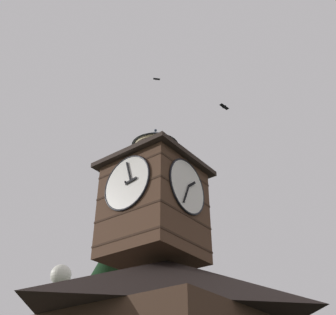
{
  "coord_description": "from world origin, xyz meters",
  "views": [
    {
      "loc": [
        15.51,
        8.96,
        1.42
      ],
      "look_at": [
        0.63,
        -2.44,
        13.31
      ],
      "focal_mm": 43.75,
      "sensor_mm": 36.0,
      "label": 1
    }
  ],
  "objects_px": {
    "clock_tower": "(154,201)",
    "flying_bird_low": "(224,107)",
    "moon": "(61,275)",
    "flying_bird_high": "(157,79)"
  },
  "relations": [
    {
      "from": "clock_tower",
      "to": "flying_bird_high",
      "type": "height_order",
      "value": "flying_bird_high"
    },
    {
      "from": "clock_tower",
      "to": "moon",
      "type": "relative_size",
      "value": 3.27
    },
    {
      "from": "clock_tower",
      "to": "flying_bird_low",
      "type": "bearing_deg",
      "value": 144.53
    },
    {
      "from": "moon",
      "to": "flying_bird_high",
      "type": "height_order",
      "value": "flying_bird_high"
    },
    {
      "from": "flying_bird_high",
      "to": "flying_bird_low",
      "type": "height_order",
      "value": "flying_bird_high"
    },
    {
      "from": "clock_tower",
      "to": "moon",
      "type": "xyz_separation_m",
      "value": [
        -14.89,
        -25.84,
        4.29
      ]
    },
    {
      "from": "flying_bird_high",
      "to": "flying_bird_low",
      "type": "xyz_separation_m",
      "value": [
        -2.07,
        3.86,
        -3.02
      ]
    },
    {
      "from": "clock_tower",
      "to": "moon",
      "type": "height_order",
      "value": "moon"
    },
    {
      "from": "clock_tower",
      "to": "flying_bird_high",
      "type": "bearing_deg",
      "value": -140.33
    },
    {
      "from": "clock_tower",
      "to": "flying_bird_low",
      "type": "xyz_separation_m",
      "value": [
        -3.62,
        2.58,
        7.23
      ]
    }
  ]
}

